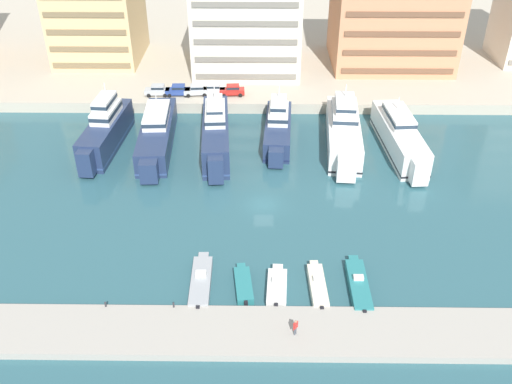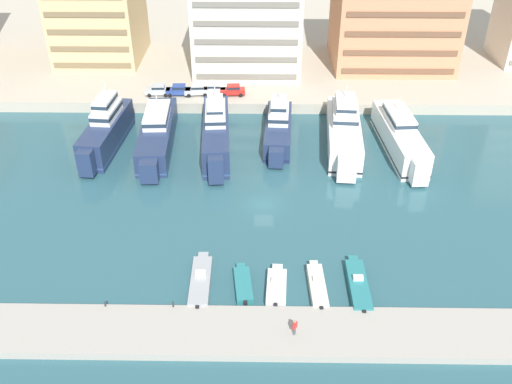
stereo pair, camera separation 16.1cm
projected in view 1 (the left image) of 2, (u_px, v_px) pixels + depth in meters
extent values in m
plane|color=#2D5B66|center=(264.00, 205.00, 71.56)|extent=(400.00, 400.00, 0.00)
cube|color=#BCB29E|center=(264.00, 39.00, 121.97)|extent=(180.00, 70.00, 1.74)
cube|color=#A8A399|center=(264.00, 333.00, 53.32)|extent=(120.00, 6.22, 0.77)
cube|color=navy|center=(106.00, 134.00, 83.01)|extent=(4.94, 15.81, 4.18)
cube|color=navy|center=(86.00, 163.00, 75.81)|extent=(2.17, 2.00, 3.56)
cube|color=#334C7F|center=(108.00, 142.00, 83.77)|extent=(4.99, 15.97, 0.24)
cube|color=white|center=(106.00, 112.00, 82.38)|extent=(3.40, 6.75, 1.62)
cube|color=#233342|center=(106.00, 111.00, 82.29)|extent=(3.44, 6.82, 0.58)
cube|color=white|center=(104.00, 102.00, 81.52)|extent=(2.65, 5.26, 1.48)
cube|color=#233342|center=(104.00, 101.00, 81.44)|extent=(2.68, 5.32, 0.53)
cylinder|color=silver|center=(105.00, 89.00, 81.43)|extent=(0.16, 0.16, 1.80)
cube|color=navy|center=(123.00, 115.00, 90.37)|extent=(3.19, 1.15, 0.20)
cube|color=navy|center=(157.00, 135.00, 83.50)|extent=(5.25, 18.87, 3.42)
cube|color=navy|center=(149.00, 171.00, 74.87)|extent=(2.46, 2.26, 2.91)
cube|color=#334C7F|center=(158.00, 142.00, 84.11)|extent=(5.31, 19.06, 0.24)
cube|color=white|center=(157.00, 115.00, 83.28)|extent=(3.74, 8.01, 1.58)
cube|color=#233342|center=(156.00, 114.00, 83.20)|extent=(3.79, 8.09, 0.57)
cylinder|color=silver|center=(156.00, 101.00, 83.33)|extent=(0.16, 0.16, 1.80)
cube|color=navy|center=(164.00, 111.00, 92.07)|extent=(3.68, 1.09, 0.20)
cube|color=navy|center=(216.00, 135.00, 82.58)|extent=(4.90, 18.19, 4.25)
cube|color=navy|center=(216.00, 169.00, 74.35)|extent=(2.14, 1.97, 3.61)
cube|color=#334C7F|center=(216.00, 143.00, 83.34)|extent=(4.95, 18.37, 0.24)
cube|color=white|center=(215.00, 113.00, 82.14)|extent=(3.37, 7.73, 1.40)
cube|color=#233342|center=(215.00, 112.00, 82.06)|extent=(3.42, 7.81, 0.51)
cube|color=white|center=(215.00, 105.00, 81.44)|extent=(2.63, 6.03, 1.12)
cube|color=#233342|center=(215.00, 104.00, 81.38)|extent=(2.66, 6.09, 0.40)
cylinder|color=silver|center=(214.00, 93.00, 81.58)|extent=(0.16, 0.16, 1.80)
cube|color=navy|center=(216.00, 113.00, 90.96)|extent=(3.17, 1.11, 0.20)
cube|color=navy|center=(278.00, 131.00, 85.09)|extent=(4.49, 14.67, 2.98)
cube|color=navy|center=(276.00, 157.00, 78.32)|extent=(2.15, 1.97, 2.54)
cube|color=#192347|center=(278.00, 136.00, 85.62)|extent=(4.53, 14.82, 0.24)
cube|color=white|center=(278.00, 114.00, 84.74)|extent=(3.23, 6.23, 1.54)
cube|color=#233342|center=(278.00, 113.00, 84.66)|extent=(3.27, 6.30, 0.56)
cube|color=white|center=(279.00, 105.00, 83.92)|extent=(2.52, 4.86, 1.43)
cube|color=#233342|center=(279.00, 104.00, 83.84)|extent=(2.55, 4.91, 0.51)
cylinder|color=silver|center=(279.00, 92.00, 83.79)|extent=(0.16, 0.16, 1.80)
cube|color=navy|center=(279.00, 112.00, 91.86)|extent=(3.22, 1.06, 0.20)
cube|color=white|center=(343.00, 133.00, 83.48)|extent=(5.88, 18.33, 3.79)
cube|color=white|center=(346.00, 168.00, 75.08)|extent=(2.67, 2.46, 3.22)
cube|color=black|center=(343.00, 141.00, 84.16)|extent=(5.94, 18.51, 0.24)
cube|color=white|center=(344.00, 113.00, 83.13)|extent=(4.11, 7.82, 1.56)
cube|color=#233342|center=(344.00, 112.00, 83.05)|extent=(4.16, 7.90, 0.56)
cube|color=white|center=(345.00, 104.00, 82.32)|extent=(3.20, 6.10, 1.37)
cube|color=#233342|center=(345.00, 103.00, 82.25)|extent=(3.24, 6.16, 0.49)
cylinder|color=silver|center=(346.00, 90.00, 82.39)|extent=(0.16, 0.16, 1.80)
cube|color=white|center=(340.00, 111.00, 91.82)|extent=(3.93, 1.18, 0.20)
cube|color=white|center=(399.00, 137.00, 82.39)|extent=(5.33, 17.97, 3.83)
cube|color=white|center=(419.00, 172.00, 74.23)|extent=(2.33, 2.15, 3.25)
cube|color=black|center=(398.00, 145.00, 83.08)|extent=(5.38, 18.15, 0.24)
cube|color=white|center=(399.00, 117.00, 82.02)|extent=(3.67, 7.66, 1.53)
cube|color=#233342|center=(399.00, 116.00, 81.94)|extent=(3.71, 7.74, 0.55)
cylinder|color=silver|center=(398.00, 103.00, 82.03)|extent=(0.16, 0.16, 1.80)
cube|color=white|center=(382.00, 115.00, 90.61)|extent=(3.44, 1.16, 0.20)
cube|color=#9EA3A8|center=(201.00, 283.00, 58.78)|extent=(2.14, 7.27, 1.06)
cube|color=#9EA3A8|center=(204.00, 258.00, 62.13)|extent=(1.12, 0.92, 0.90)
cube|color=silver|center=(201.00, 274.00, 58.79)|extent=(1.12, 0.62, 0.56)
cube|color=#283847|center=(201.00, 271.00, 58.97)|extent=(1.01, 0.10, 0.33)
cube|color=black|center=(198.00, 309.00, 55.53)|extent=(0.36, 0.29, 0.60)
cube|color=teal|center=(244.00, 286.00, 58.46)|extent=(2.24, 5.12, 0.96)
cube|color=teal|center=(241.00, 268.00, 60.79)|extent=(0.99, 0.85, 0.82)
cube|color=black|center=(246.00, 304.00, 56.17)|extent=(0.39, 0.32, 0.60)
cube|color=white|center=(277.00, 288.00, 58.10)|extent=(2.22, 5.01, 1.07)
cube|color=white|center=(278.00, 270.00, 60.47)|extent=(1.13, 0.94, 0.91)
cube|color=silver|center=(277.00, 280.00, 57.99)|extent=(1.12, 0.65, 0.44)
cube|color=#283847|center=(277.00, 278.00, 58.18)|extent=(0.99, 0.13, 0.26)
cube|color=black|center=(276.00, 306.00, 55.82)|extent=(0.37, 0.30, 0.60)
cube|color=beige|center=(318.00, 287.00, 58.27)|extent=(1.87, 6.18, 1.04)
cube|color=beige|center=(314.00, 265.00, 61.08)|extent=(0.91, 0.76, 0.89)
cube|color=silver|center=(318.00, 279.00, 58.25)|extent=(0.91, 0.64, 0.39)
cube|color=#283847|center=(317.00, 277.00, 58.45)|extent=(0.80, 0.12, 0.24)
cube|color=black|center=(322.00, 309.00, 55.48)|extent=(0.37, 0.30, 0.60)
cube|color=teal|center=(359.00, 286.00, 58.41)|extent=(1.93, 7.39, 0.99)
cube|color=teal|center=(353.00, 261.00, 61.80)|extent=(1.04, 0.86, 0.84)
cube|color=silver|center=(359.00, 278.00, 58.48)|extent=(1.04, 0.61, 0.43)
cube|color=#283847|center=(358.00, 275.00, 58.68)|extent=(0.95, 0.09, 0.26)
cube|color=black|center=(365.00, 313.00, 55.10)|extent=(0.36, 0.28, 0.60)
cube|color=#B7BCC1|center=(157.00, 91.00, 94.83)|extent=(4.14, 1.81, 0.80)
cube|color=#B7BCC1|center=(158.00, 87.00, 94.42)|extent=(2.14, 1.62, 0.68)
cube|color=#1E2833|center=(158.00, 87.00, 94.42)|extent=(2.10, 1.63, 0.37)
cylinder|color=black|center=(149.00, 96.00, 94.32)|extent=(0.65, 0.24, 0.64)
cylinder|color=black|center=(150.00, 91.00, 95.74)|extent=(0.65, 0.24, 0.64)
cylinder|color=black|center=(165.00, 96.00, 94.36)|extent=(0.65, 0.24, 0.64)
cylinder|color=black|center=(166.00, 91.00, 95.77)|extent=(0.65, 0.24, 0.64)
cube|color=#28428E|center=(178.00, 91.00, 94.83)|extent=(4.17, 1.86, 0.80)
cube|color=#28428E|center=(178.00, 87.00, 94.42)|extent=(2.16, 1.64, 0.68)
cube|color=#1E2833|center=(178.00, 87.00, 94.42)|extent=(2.12, 1.66, 0.37)
cylinder|color=black|center=(169.00, 96.00, 94.31)|extent=(0.65, 0.25, 0.64)
cylinder|color=black|center=(170.00, 92.00, 95.72)|extent=(0.65, 0.25, 0.64)
cylinder|color=black|center=(186.00, 95.00, 94.37)|extent=(0.65, 0.25, 0.64)
cylinder|color=black|center=(187.00, 91.00, 95.79)|extent=(0.65, 0.25, 0.64)
cube|color=#B7BCC1|center=(196.00, 91.00, 94.85)|extent=(4.25, 2.09, 0.80)
cube|color=#B7BCC1|center=(197.00, 87.00, 94.46)|extent=(2.24, 1.76, 0.68)
cube|color=#1E2833|center=(197.00, 87.00, 94.46)|extent=(2.20, 1.77, 0.37)
cylinder|color=black|center=(188.00, 96.00, 94.27)|extent=(0.66, 0.28, 0.64)
cylinder|color=black|center=(188.00, 92.00, 95.68)|extent=(0.66, 0.28, 0.64)
cylinder|color=black|center=(205.00, 95.00, 94.47)|extent=(0.66, 0.28, 0.64)
cylinder|color=black|center=(204.00, 91.00, 95.88)|extent=(0.66, 0.28, 0.64)
cube|color=white|center=(213.00, 90.00, 95.24)|extent=(4.11, 1.72, 0.80)
cube|color=white|center=(214.00, 86.00, 94.83)|extent=(2.11, 1.57, 0.68)
cube|color=#1E2833|center=(214.00, 86.00, 94.83)|extent=(2.06, 1.58, 0.37)
cylinder|color=black|center=(204.00, 94.00, 94.76)|extent=(0.64, 0.22, 0.64)
cylinder|color=black|center=(205.00, 90.00, 96.18)|extent=(0.64, 0.22, 0.64)
cylinder|color=black|center=(221.00, 94.00, 94.74)|extent=(0.64, 0.22, 0.64)
cylinder|color=black|center=(221.00, 90.00, 96.16)|extent=(0.64, 0.22, 0.64)
cube|color=red|center=(232.00, 91.00, 94.84)|extent=(4.20, 1.96, 0.80)
cube|color=red|center=(233.00, 87.00, 94.43)|extent=(2.19, 1.69, 0.68)
cube|color=#1E2833|center=(233.00, 87.00, 94.43)|extent=(2.15, 1.70, 0.37)
cylinder|color=black|center=(224.00, 96.00, 94.29)|extent=(0.65, 0.26, 0.64)
cylinder|color=black|center=(224.00, 92.00, 95.71)|extent=(0.65, 0.26, 0.64)
cylinder|color=black|center=(240.00, 95.00, 94.41)|extent=(0.65, 0.26, 0.64)
cylinder|color=black|center=(240.00, 91.00, 95.82)|extent=(0.65, 0.26, 0.64)
cube|color=#E0BC84|center=(95.00, 2.00, 104.30)|extent=(15.19, 16.35, 21.18)
cube|color=#7B6748|center=(92.00, 65.00, 102.42)|extent=(13.97, 0.24, 0.90)
cube|color=#7B6748|center=(89.00, 49.00, 100.75)|extent=(13.97, 0.24, 0.90)
cube|color=#7B6748|center=(86.00, 32.00, 99.08)|extent=(13.97, 0.24, 0.90)
cube|color=#7B6748|center=(83.00, 15.00, 97.40)|extent=(13.97, 0.24, 0.90)
cube|color=silver|center=(247.00, 17.00, 101.22)|extent=(18.78, 17.55, 18.30)
cube|color=gray|center=(246.00, 77.00, 98.04)|extent=(17.28, 0.24, 0.90)
cube|color=gray|center=(246.00, 60.00, 96.35)|extent=(17.28, 0.24, 0.90)
cube|color=gray|center=(246.00, 42.00, 94.67)|extent=(17.28, 0.24, 0.90)
cube|color=gray|center=(245.00, 24.00, 92.98)|extent=(17.28, 0.24, 0.90)
cube|color=gray|center=(245.00, 5.00, 91.30)|extent=(17.28, 0.24, 0.90)
cube|color=tan|center=(392.00, 18.00, 103.67)|extent=(21.33, 17.74, 16.45)
cube|color=brown|center=(397.00, 71.00, 99.83)|extent=(19.62, 0.24, 0.90)
cube|color=brown|center=(400.00, 53.00, 98.01)|extent=(19.62, 0.24, 0.90)
cube|color=brown|center=(402.00, 34.00, 96.20)|extent=(19.62, 0.24, 0.90)
cube|color=brown|center=(405.00, 14.00, 94.38)|extent=(19.62, 0.24, 0.90)
cylinder|color=#4C515B|center=(296.00, 330.00, 52.48)|extent=(0.14, 0.14, 0.86)
cylinder|color=#4C515B|center=(295.00, 332.00, 52.37)|extent=(0.14, 0.14, 0.86)
cube|color=red|center=(296.00, 325.00, 52.00)|extent=(0.48, 0.52, 0.66)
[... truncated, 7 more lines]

